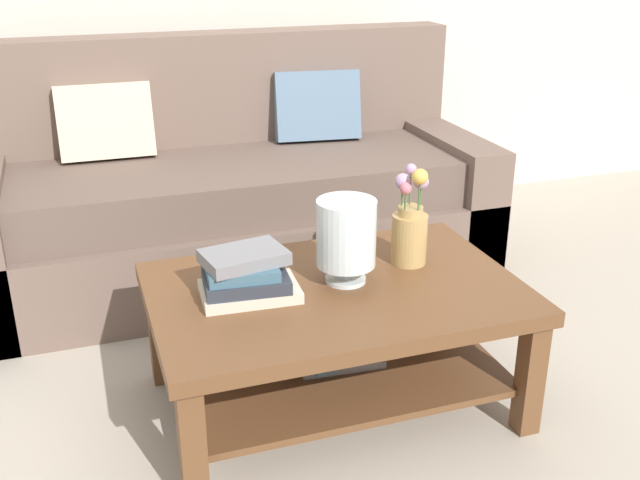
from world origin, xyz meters
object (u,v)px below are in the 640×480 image
couch (232,196)px  flower_pitcher (410,227)px  coffee_table (335,320)px  book_stack_main (246,276)px  glass_hurricane_vase (346,235)px

couch → flower_pitcher: size_ratio=6.67×
coffee_table → book_stack_main: size_ratio=3.79×
book_stack_main → flower_pitcher: bearing=6.5°
book_stack_main → flower_pitcher: flower_pitcher is taller
glass_hurricane_vase → flower_pitcher: bearing=14.8°
coffee_table → glass_hurricane_vase: 0.29m
flower_pitcher → coffee_table: bearing=-163.1°
glass_hurricane_vase → flower_pitcher: (0.25, 0.07, -0.03)m
couch → book_stack_main: size_ratio=7.41×
couch → coffee_table: couch is taller
coffee_table → glass_hurricane_vase: (0.04, 0.02, 0.28)m
coffee_table → book_stack_main: 0.34m
couch → coffee_table: bearing=-86.4°
coffee_table → glass_hurricane_vase: size_ratio=4.26×
couch → flower_pitcher: bearing=-71.1°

